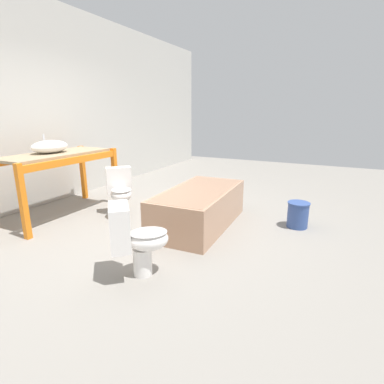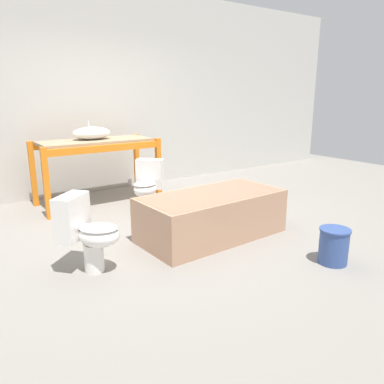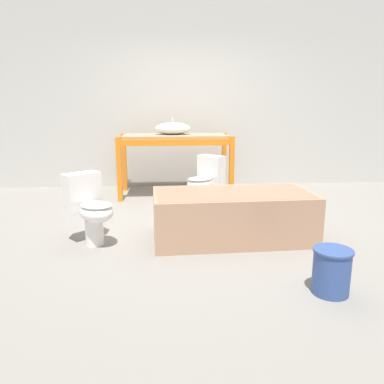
% 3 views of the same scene
% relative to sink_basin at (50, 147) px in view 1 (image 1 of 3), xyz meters
% --- Properties ---
extents(ground_plane, '(12.00, 12.00, 0.00)m').
position_rel_sink_basin_xyz_m(ground_plane, '(0.32, -1.48, -1.01)').
color(ground_plane, gray).
extents(warehouse_wall_rear, '(10.80, 0.08, 3.20)m').
position_rel_sink_basin_xyz_m(warehouse_wall_rear, '(0.32, 0.67, 0.59)').
color(warehouse_wall_rear, beige).
rests_on(warehouse_wall_rear, ground_plane).
extents(shelving_rack, '(1.69, 0.78, 0.92)m').
position_rel_sink_basin_xyz_m(shelving_rack, '(0.03, -0.06, -0.24)').
color(shelving_rack, orange).
rests_on(shelving_rack, ground_plane).
extents(sink_basin, '(0.54, 0.37, 0.26)m').
position_rel_sink_basin_xyz_m(sink_basin, '(0.00, 0.00, 0.00)').
color(sink_basin, white).
rests_on(sink_basin, shelving_rack).
extents(bathtub_main, '(1.64, 0.84, 0.50)m').
position_rel_sink_basin_xyz_m(bathtub_main, '(0.56, -2.08, -0.73)').
color(bathtub_main, tan).
rests_on(bathtub_main, ground_plane).
extents(toilet_near, '(0.59, 0.61, 0.70)m').
position_rel_sink_basin_xyz_m(toilet_near, '(-0.87, -2.11, -0.63)').
color(toilet_near, white).
rests_on(toilet_near, ground_plane).
extents(toilet_far, '(0.60, 0.60, 0.70)m').
position_rel_sink_basin_xyz_m(toilet_far, '(0.40, -0.88, -0.63)').
color(toilet_far, white).
rests_on(toilet_far, ground_plane).
extents(bucket_white, '(0.29, 0.29, 0.34)m').
position_rel_sink_basin_xyz_m(bucket_white, '(1.07, -3.28, -0.83)').
color(bucket_white, '#334C8C').
rests_on(bucket_white, ground_plane).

